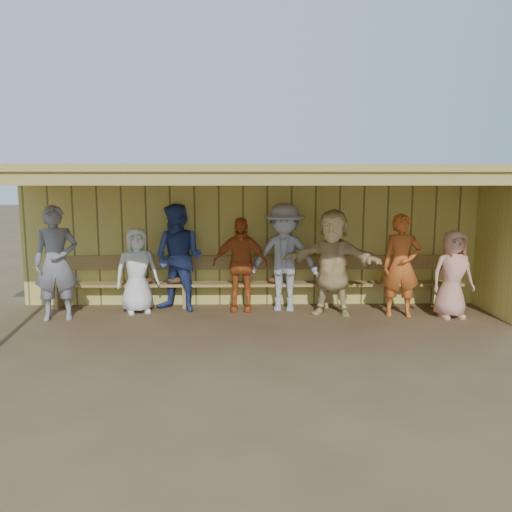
{
  "coord_description": "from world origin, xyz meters",
  "views": [
    {
      "loc": [
        -0.13,
        -7.9,
        2.26
      ],
      "look_at": [
        0.0,
        0.35,
        1.05
      ],
      "focal_mm": 35.0,
      "sensor_mm": 36.0,
      "label": 1
    }
  ],
  "objects": [
    {
      "name": "player_e",
      "position": [
        0.51,
        0.81,
        0.96
      ],
      "size": [
        1.31,
        0.86,
        1.91
      ],
      "primitive_type": "imported",
      "rotation": [
        0.0,
        0.0,
        -0.12
      ],
      "color": "#9A9BA2",
      "rests_on": "ground"
    },
    {
      "name": "player_h",
      "position": [
        3.3,
        0.27,
        0.74
      ],
      "size": [
        0.79,
        0.57,
        1.49
      ],
      "primitive_type": "imported",
      "rotation": [
        0.0,
        0.0,
        0.14
      ],
      "color": "tan",
      "rests_on": "ground"
    },
    {
      "name": "dugout_structure",
      "position": [
        0.39,
        0.69,
        1.69
      ],
      "size": [
        8.8,
        3.2,
        2.5
      ],
      "color": "#D5C45B",
      "rests_on": "ground"
    },
    {
      "name": "ground",
      "position": [
        0.0,
        0.0,
        0.0
      ],
      "size": [
        90.0,
        90.0,
        0.0
      ],
      "primitive_type": "plane",
      "color": "brown",
      "rests_on": "ground"
    },
    {
      "name": "player_d",
      "position": [
        -0.27,
        0.81,
        0.84
      ],
      "size": [
        0.99,
        0.44,
        1.67
      ],
      "primitive_type": "imported",
      "rotation": [
        0.0,
        0.0,
        -0.04
      ],
      "color": "#C4591F",
      "rests_on": "ground"
    },
    {
      "name": "player_c",
      "position": [
        -1.35,
        0.81,
        0.95
      ],
      "size": [
        1.13,
        1.02,
        1.91
      ],
      "primitive_type": "imported",
      "rotation": [
        0.0,
        0.0,
        -0.39
      ],
      "color": "#304384",
      "rests_on": "ground"
    },
    {
      "name": "player_b",
      "position": [
        -2.07,
        0.69,
        0.75
      ],
      "size": [
        0.86,
        0.72,
        1.51
      ],
      "primitive_type": "imported",
      "rotation": [
        0.0,
        0.0,
        0.38
      ],
      "color": "white",
      "rests_on": "ground"
    },
    {
      "name": "player_f",
      "position": [
        1.32,
        0.52,
        0.91
      ],
      "size": [
        1.78,
        1.06,
        1.82
      ],
      "primitive_type": "imported",
      "rotation": [
        0.0,
        0.0,
        -0.33
      ],
      "color": "#E3C37F",
      "rests_on": "ground"
    },
    {
      "name": "bench",
      "position": [
        0.0,
        1.12,
        0.53
      ],
      "size": [
        7.6,
        0.34,
        0.93
      ],
      "color": "#A68547",
      "rests_on": "ground"
    },
    {
      "name": "dugout_equipment",
      "position": [
        -0.23,
        0.99,
        0.49
      ],
      "size": [
        5.72,
        0.62,
        0.8
      ],
      "color": "#CE6018",
      "rests_on": "ground"
    },
    {
      "name": "player_a",
      "position": [
        -3.3,
        0.26,
        0.96
      ],
      "size": [
        0.78,
        0.6,
        1.91
      ],
      "primitive_type": "imported",
      "rotation": [
        0.0,
        0.0,
        0.22
      ],
      "color": "gray",
      "rests_on": "ground"
    },
    {
      "name": "player_g",
      "position": [
        2.46,
        0.39,
        0.87
      ],
      "size": [
        0.69,
        0.5,
        1.75
      ],
      "primitive_type": "imported",
      "rotation": [
        0.0,
        0.0,
        -0.13
      ],
      "color": "#CB5C20",
      "rests_on": "ground"
    }
  ]
}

